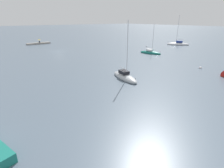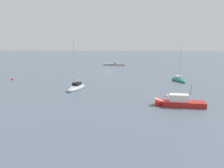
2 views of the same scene
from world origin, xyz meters
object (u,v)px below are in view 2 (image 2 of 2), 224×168
(mooring_buoy_mid, at_px, (210,76))
(mooring_buoy_near, at_px, (12,80))
(motorboat_red_near, at_px, (175,103))
(umbrella_open_yellow, at_px, (115,61))
(sailboat_teal_near, at_px, (179,80))
(mooring_buoy_far, at_px, (167,96))
(person_seated_dark_left, at_px, (115,63))
(sailboat_grey_outer, at_px, (76,88))

(mooring_buoy_mid, bearing_deg, mooring_buoy_near, 14.82)
(motorboat_red_near, bearing_deg, umbrella_open_yellow, 17.75)
(umbrella_open_yellow, height_order, sailboat_teal_near, sailboat_teal_near)
(motorboat_red_near, xyz_separation_m, mooring_buoy_mid, (-13.76, -32.96, -0.31))
(mooring_buoy_mid, xyz_separation_m, mooring_buoy_far, (14.24, 27.12, 0.02))
(umbrella_open_yellow, xyz_separation_m, motorboat_red_near, (-14.74, 62.84, -1.33))
(sailboat_teal_near, bearing_deg, motorboat_red_near, 65.24)
(mooring_buoy_mid, height_order, mooring_buoy_far, mooring_buoy_far)
(person_seated_dark_left, height_order, mooring_buoy_mid, person_seated_dark_left)
(person_seated_dark_left, bearing_deg, sailboat_grey_outer, 76.47)
(sailboat_grey_outer, distance_m, mooring_buoy_near, 20.89)
(person_seated_dark_left, relative_size, sailboat_teal_near, 0.09)
(umbrella_open_yellow, bearing_deg, sailboat_grey_outer, 87.93)
(umbrella_open_yellow, height_order, mooring_buoy_mid, umbrella_open_yellow)
(mooring_buoy_far, bearing_deg, motorboat_red_near, 94.70)
(umbrella_open_yellow, relative_size, mooring_buoy_mid, 2.78)
(umbrella_open_yellow, relative_size, mooring_buoy_far, 2.21)
(person_seated_dark_left, xyz_separation_m, mooring_buoy_mid, (-28.49, 29.84, -0.78))
(sailboat_grey_outer, xyz_separation_m, mooring_buoy_far, (-16.17, 4.31, -0.22))
(mooring_buoy_near, bearing_deg, mooring_buoy_mid, -165.18)
(person_seated_dark_left, bearing_deg, sailboat_teal_near, 103.62)
(mooring_buoy_near, bearing_deg, sailboat_teal_near, -176.10)
(mooring_buoy_mid, distance_m, mooring_buoy_far, 30.63)
(umbrella_open_yellow, bearing_deg, mooring_buoy_mid, 133.64)
(motorboat_red_near, distance_m, mooring_buoy_mid, 35.72)
(person_seated_dark_left, bearing_deg, mooring_buoy_near, 53.15)
(umbrella_open_yellow, height_order, sailboat_grey_outer, sailboat_grey_outer)
(sailboat_grey_outer, height_order, motorboat_red_near, sailboat_grey_outer)
(person_seated_dark_left, xyz_separation_m, sailboat_teal_near, (-18.74, 40.09, -0.56))
(umbrella_open_yellow, bearing_deg, person_seated_dark_left, 111.15)
(sailboat_teal_near, xyz_separation_m, mooring_buoy_far, (4.50, 16.87, -0.21))
(mooring_buoy_mid, relative_size, mooring_buoy_far, 0.79)
(person_seated_dark_left, distance_m, sailboat_grey_outer, 52.69)
(umbrella_open_yellow, relative_size, motorboat_red_near, 0.19)
(person_seated_dark_left, relative_size, mooring_buoy_far, 1.24)
(sailboat_grey_outer, distance_m, mooring_buoy_mid, 38.01)
(mooring_buoy_far, bearing_deg, sailboat_grey_outer, -14.94)
(sailboat_grey_outer, distance_m, motorboat_red_near, 19.50)
(umbrella_open_yellow, bearing_deg, mooring_buoy_near, 64.62)
(motorboat_red_near, bearing_deg, mooring_buoy_near, 64.77)
(mooring_buoy_far, bearing_deg, mooring_buoy_near, -22.34)
(motorboat_red_near, height_order, mooring_buoy_far, motorboat_red_near)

